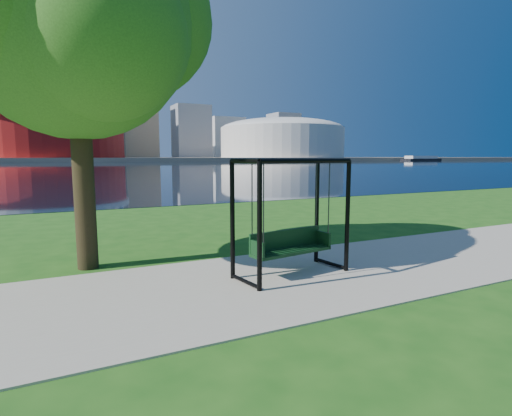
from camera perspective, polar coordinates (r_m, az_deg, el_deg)
ground at (r=8.21m, az=0.13°, el=-9.53°), size 900.00×900.00×0.00m
path at (r=7.78m, az=1.79°, el=-10.38°), size 120.00×4.00×0.03m
river at (r=109.13m, az=-24.36°, el=5.42°), size 900.00×180.00×0.02m
far_bank at (r=313.07m, az=-25.61°, el=6.34°), size 900.00×228.00×2.00m
stadium at (r=242.42m, az=-27.98°, el=9.27°), size 83.00×83.00×32.00m
arena at (r=279.18m, az=3.75°, el=10.06°), size 84.00×84.00×26.56m
skyline at (r=328.16m, az=-26.74°, el=12.40°), size 392.00×66.00×96.50m
swing at (r=7.96m, az=5.00°, el=-1.69°), size 2.42×1.33×2.35m
park_tree at (r=9.60m, az=-24.87°, el=23.80°), size 6.04×5.45×7.50m
barge at (r=288.32m, az=22.53°, el=6.56°), size 31.62×10.45×3.11m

